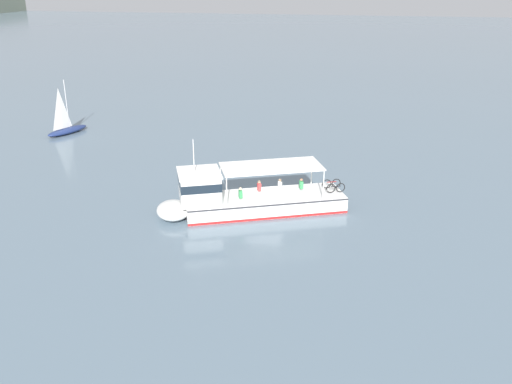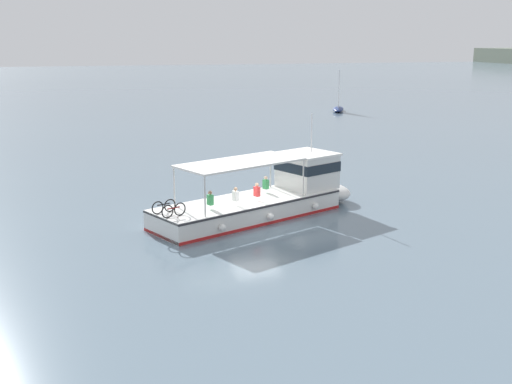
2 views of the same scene
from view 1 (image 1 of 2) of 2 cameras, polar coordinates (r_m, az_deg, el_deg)
ground_plane at (r=39.17m, az=0.93°, el=-1.27°), size 400.00×400.00×0.00m
ferry_main at (r=37.50m, az=-1.52°, el=-0.66°), size 7.95×12.87×5.32m
sailboat_horizon_east at (r=59.95m, az=-18.83°, el=6.19°), size 4.99×2.93×5.40m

